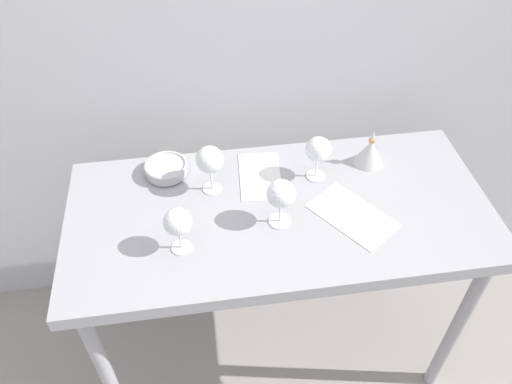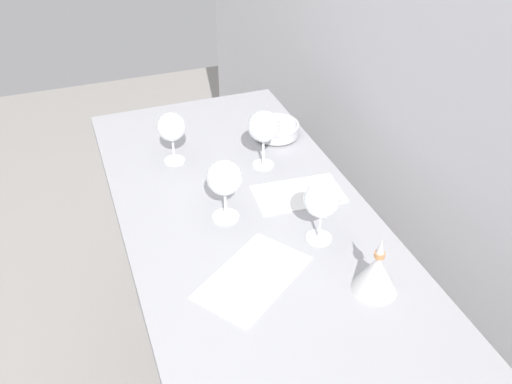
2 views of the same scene
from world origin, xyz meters
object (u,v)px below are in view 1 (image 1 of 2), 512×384
Objects in this scene: tasting_sheet_lower at (260,176)px; tasting_bowl at (166,168)px; decanter_funnel at (370,152)px; wine_glass_far_left at (210,160)px; tasting_sheet_upper at (352,215)px; wine_glass_near_left at (178,223)px; wine_glass_far_right at (318,151)px; wine_glass_near_center at (281,195)px.

tasting_sheet_lower is 0.33m from tasting_bowl.
decanter_funnel is (0.72, -0.05, 0.02)m from tasting_bowl.
wine_glass_far_left reaches higher than tasting_sheet_upper.
tasting_sheet_lower is at bearing 44.76° from wine_glass_near_left.
tasting_sheet_lower is at bearing 13.01° from wine_glass_far_left.
decanter_funnel is at bearing -3.58° from tasting_bowl.
wine_glass_far_right is 0.54m from wine_glass_near_left.
wine_glass_near_center is 1.17× the size of decanter_funnel.
wine_glass_far_left reaches higher than wine_glass_near_left.
tasting_sheet_upper is (0.44, -0.19, -0.13)m from wine_glass_far_left.
decanter_funnel is (0.13, 0.25, 0.05)m from tasting_sheet_upper.
wine_glass_far_right is 0.24m from tasting_sheet_upper.
wine_glass_far_right is 0.23m from tasting_sheet_lower.
tasting_sheet_upper and tasting_sheet_lower have the same top height.
wine_glass_near_center is at bearing -38.59° from tasting_bowl.
wine_glass_near_left is 0.90× the size of wine_glass_far_left.
wine_glass_near_left is 0.27m from wine_glass_far_left.
tasting_bowl is at bearing 96.15° from wine_glass_near_left.
tasting_sheet_upper is at bearing -2.11° from wine_glass_near_center.
wine_glass_far_right is 1.13× the size of decanter_funnel.
wine_glass_near_left is (-0.48, -0.26, -0.00)m from wine_glass_far_right.
wine_glass_far_right is at bearing -3.87° from tasting_sheet_lower.
tasting_bowl is 0.72m from decanter_funnel.
wine_glass_far_left is 0.66× the size of tasting_sheet_upper.
tasting_sheet_lower is at bearing -177.68° from decanter_funnel.
wine_glass_near_center is (0.32, 0.06, 0.01)m from wine_glass_near_left.
tasting_sheet_upper is 0.35m from tasting_sheet_lower.
decanter_funnel is at bearing 27.09° from tasting_sheet_upper.
tasting_bowl is at bearing 173.47° from tasting_sheet_lower.
wine_glass_far_right is 1.03× the size of wine_glass_near_left.
tasting_sheet_lower is at bearing 171.98° from wine_glass_far_right.
wine_glass_far_left is 1.19× the size of tasting_bowl.
wine_glass_far_left is 0.22m from tasting_sheet_lower.
decanter_funnel is at bearing 6.47° from tasting_sheet_lower.
tasting_sheet_upper is 0.66m from tasting_bowl.
tasting_bowl is 1.03× the size of decanter_funnel.
wine_glass_near_left is at bearing 150.31° from tasting_sheet_upper.
tasting_sheet_upper is (0.24, -0.01, -0.12)m from wine_glass_near_center.
wine_glass_near_center is (-0.16, -0.19, 0.00)m from wine_glass_far_right.
wine_glass_far_left is (0.11, 0.24, 0.02)m from wine_glass_near_left.
wine_glass_far_right reaches higher than decanter_funnel.
wine_glass_near_left is 0.94× the size of wine_glass_near_center.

